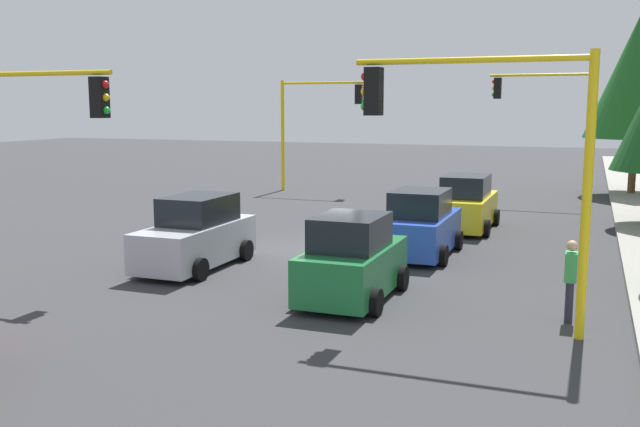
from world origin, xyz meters
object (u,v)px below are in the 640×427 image
Objects in this scene: traffic_signal_far_right at (315,113)px; pedestrian_crossing at (570,278)px; traffic_signal_near_right at (25,131)px; car_silver at (196,235)px; car_yellow at (466,205)px; car_green at (352,261)px; car_blue at (421,226)px; tree_roadside_far at (639,75)px; traffic_signal_far_left at (551,111)px; traffic_signal_near_left at (488,135)px.

traffic_signal_far_right is 23.15m from pedestrian_crossing.
traffic_signal_near_right is 1.28× the size of car_silver.
pedestrian_crossing is at bearing 20.31° from car_yellow.
car_green is 0.94× the size of car_blue.
car_blue is 0.93× the size of car_yellow.
tree_roadside_far reaches higher than pedestrian_crossing.
tree_roadside_far reaches higher than car_yellow.
traffic_signal_near_right is at bearing -82.43° from car_green.
car_silver reaches higher than pedestrian_crossing.
car_green is (-1.09, 8.21, -2.89)m from traffic_signal_near_right.
traffic_signal_far_right reaches higher than car_silver.
car_blue is 2.29× the size of pedestrian_crossing.
car_silver is 2.44× the size of pedestrian_crossing.
car_yellow is (-10.25, 0.90, 0.00)m from car_green.
tree_roadside_far is at bearing 147.75° from traffic_signal_near_right.
car_silver is at bearing -99.33° from pedestrian_crossing.
traffic_signal_far_left is at bearing 90.00° from traffic_signal_far_right.
traffic_signal_far_left is at bearing 168.49° from car_blue.
tree_roadside_far is at bearing 154.54° from car_yellow.
traffic_signal_near_left is 20.00m from traffic_signal_far_left.
traffic_signal_far_right is 0.64× the size of tree_roadside_far.
traffic_signal_far_left is 19.44m from car_silver.
tree_roadside_far is 5.25× the size of pedestrian_crossing.
tree_roadside_far is 23.55m from pedestrian_crossing.
tree_roadside_far is (-24.00, 15.14, 2.08)m from traffic_signal_near_right.
traffic_signal_far_right is 1.46× the size of car_blue.
traffic_signal_far_left reaches higher than traffic_signal_near_right.
car_blue is at bearing -20.35° from tree_roadside_far.
traffic_signal_far_right reaches higher than traffic_signal_near_right.
car_yellow is (8.66, 9.17, -3.13)m from traffic_signal_far_right.
traffic_signal_far_left is at bearing 170.50° from car_green.
traffic_signal_far_left reaches higher than pedestrian_crossing.
car_blue is (-6.37, -2.70, -2.95)m from traffic_signal_near_left.
tree_roadside_far reaches higher than car_green.
traffic_signal_far_right reaches higher than car_yellow.
traffic_signal_far_left is at bearing -43.26° from tree_roadside_far.
car_green is 2.15× the size of pedestrian_crossing.
car_silver is 1.07× the size of car_blue.
car_green is 5.26m from car_silver.
pedestrian_crossing is at bearing -5.55° from tree_roadside_far.
tree_roadside_far reaches higher than traffic_signal_near_left.
tree_roadside_far is at bearing 163.17° from car_green.
traffic_signal_near_left is 4.41m from car_green.
car_green is 10.29m from car_yellow.
car_yellow is 10.94m from pedestrian_crossing.
traffic_signal_far_right is at bearing -145.56° from pedestrian_crossing.
tree_roadside_far reaches higher than traffic_signal_far_right.
traffic_signal_far_right is 15.82m from tree_roadside_far.
car_blue is (-3.69, 5.40, -0.00)m from car_silver.
traffic_signal_far_left reaches higher than traffic_signal_far_right.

